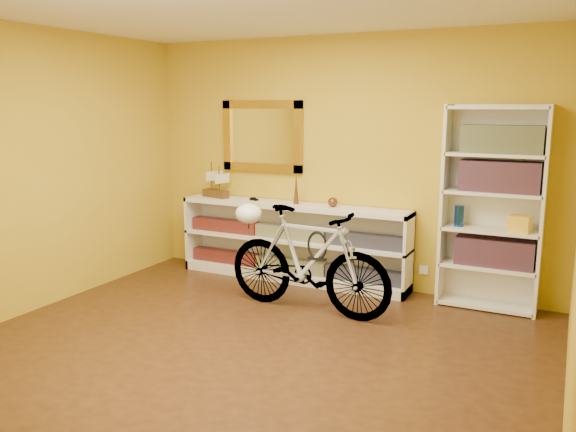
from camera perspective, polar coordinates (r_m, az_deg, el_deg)
The scene contains 23 objects.
floor at distance 4.70m, azimuth -3.90°, elevation -13.00°, with size 4.50×4.00×0.01m, color #321B0D.
ceiling at distance 4.35m, azimuth -4.37°, elevation 20.24°, with size 4.50×4.00×0.01m, color silver.
back_wall at distance 6.14m, azimuth 5.45°, elevation 5.28°, with size 4.50×0.01×2.60m, color #B4921B.
left_wall at distance 5.81m, azimuth -23.72°, elevation 4.09°, with size 0.01×4.00×2.60m, color #B4921B.
gilt_mirror at distance 6.48m, azimuth -2.57°, elevation 7.84°, with size 0.98×0.06×0.78m, color olive.
wall_socket at distance 6.06m, azimuth 13.20°, elevation -5.16°, with size 0.09×0.01×0.09m, color silver.
console_unit at distance 6.31m, azimuth 0.39°, elevation -2.58°, with size 2.60×0.35×0.85m, color silver, non-canonical shape.
cd_row_lower at distance 6.36m, azimuth 0.31°, elevation -4.85°, with size 2.50×0.13×0.14m, color black.
cd_row_upper at distance 6.27m, azimuth 0.31°, elevation -1.64°, with size 2.50×0.13×0.14m, color navy.
model_ship at distance 6.67m, azimuth -7.15°, elevation 3.56°, with size 0.34×0.13×0.40m, color #3C2811, non-canonical shape.
toy_car at distance 6.44m, azimuth -3.35°, elevation 1.54°, with size 0.00×0.00×0.00m, color black.
bronze_ornament at distance 6.18m, azimuth 0.81°, elevation 2.72°, with size 0.06×0.06×0.33m, color #55311D.
decorative_orb at distance 6.03m, azimuth 4.42°, elevation 1.37°, with size 0.10×0.10×0.10m, color #55311D.
bookcase at distance 5.66m, azimuth 19.38°, elevation 0.65°, with size 0.90×0.30×1.90m, color silver, non-canonical shape.
book_row_a at distance 5.73m, azimuth 19.62°, elevation -3.37°, with size 0.70×0.22×0.26m, color maroon.
book_row_b at distance 5.61m, azimuth 20.09°, elevation 3.68°, with size 0.70×0.22×0.28m, color maroon.
book_row_c at distance 5.58m, azimuth 20.31°, elevation 7.09°, with size 0.70×0.22×0.25m, color #1A525C.
travel_mug at distance 5.69m, azimuth 16.46°, elevation 0.01°, with size 0.09×0.09×0.20m, color navy.
red_tin at distance 5.64m, azimuth 17.79°, elevation 6.99°, with size 0.15×0.15×0.19m, color maroon.
yellow_bag at distance 5.61m, azimuth 21.79°, elevation -0.73°, with size 0.19×0.13×0.15m, color gold.
bicycle at distance 5.33m, azimuth 1.93°, elevation -4.35°, with size 1.68×0.43×0.99m, color silver.
helmet at distance 5.57m, azimuth -3.90°, elevation 0.25°, with size 0.26×0.25×0.19m, color white.
u_lock at distance 5.25m, azimuth 2.89°, elevation -2.93°, with size 0.20×0.20×0.02m, color black.
Camera 1 is at (2.18, -3.70, 1.90)m, focal length 36.19 mm.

